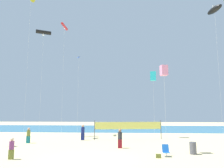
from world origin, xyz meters
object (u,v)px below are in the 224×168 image
Objects in this scene: kite_cyan_box at (153,76)px; beachgoer_charcoal_shirt at (120,138)px; trash_barrel at (193,148)px; volleyball_net at (128,126)px; beachgoer_navy_shirt at (83,132)px; kite_blue_diamond at (79,59)px; folding_beach_chair at (166,150)px; beachgoer_plum_shirt at (12,148)px; kite_black_tube at (44,33)px; beach_handbag at (158,156)px; kite_black_inflatable at (215,10)px; beachgoer_olive_shirt at (28,135)px; kite_red_tube at (65,27)px; kite_pink_box at (164,71)px.

beachgoer_charcoal_shirt is at bearing -116.87° from kite_cyan_box.
volleyball_net is (-5.16, 9.06, 1.15)m from trash_barrel.
kite_cyan_box is (9.21, 3.25, 7.44)m from beachgoer_navy_shirt.
beachgoer_navy_shirt is 0.21× the size of kite_cyan_box.
kite_blue_diamond is at bearing -46.50° from beachgoer_navy_shirt.
beachgoer_plum_shirt is at bearing 172.26° from folding_beach_chair.
kite_black_tube is at bearing -153.90° from kite_blue_diamond.
kite_black_inflatable is (8.65, 8.82, 15.82)m from beach_handbag.
kite_black_inflatable is at bearing -49.37° from beachgoer_plum_shirt.
volleyball_net reaches higher than beachgoer_plum_shirt.
beachgoer_olive_shirt is 26.66m from kite_black_inflatable.
beachgoer_olive_shirt is at bearing 121.82° from beachgoer_charcoal_shirt.
beach_handbag is 25.46m from kite_red_tube.
volleyball_net is (8.63, 11.84, 0.82)m from beachgoer_plum_shirt.
beachgoer_navy_shirt is 12.49m from beach_handbag.
kite_pink_box is at bearing -61.40° from beachgoer_plum_shirt.
beachgoer_olive_shirt is 0.19× the size of kite_cyan_box.
kite_blue_diamond reaches higher than beachgoer_navy_shirt.
folding_beach_chair is at bearing 171.07° from beachgoer_olive_shirt.
folding_beach_chair is at bearing -157.74° from trash_barrel.
beachgoer_navy_shirt is 11.33m from beachgoer_plum_shirt.
beachgoer_plum_shirt is at bearing -152.78° from kite_black_inflatable.
beachgoer_plum_shirt is 20.10m from kite_blue_diamond.
beachgoer_navy_shirt is 12.27m from kite_cyan_box.
beachgoer_navy_shirt is at bearing 176.74° from kite_black_inflatable.
kite_red_tube reaches higher than kite_pink_box.
kite_black_tube is (-15.40, 12.58, 14.88)m from folding_beach_chair.
kite_black_tube is at bearing -62.13° from beachgoer_olive_shirt.
folding_beach_chair is at bearing -54.95° from kite_blue_diamond.
kite_pink_box is (-0.48, -10.98, -1.39)m from kite_cyan_box.
beachgoer_olive_shirt is 1.90× the size of folding_beach_chair.
volleyball_net is at bearing -22.68° from beachgoer_plum_shirt.
folding_beach_chair is (11.43, 1.81, -0.36)m from beachgoer_plum_shirt.
beachgoer_navy_shirt is 0.25× the size of kite_pink_box.
beachgoer_charcoal_shirt is 0.24× the size of kite_pink_box.
kite_blue_diamond reaches higher than beachgoer_olive_shirt.
beachgoer_plum_shirt is 13.67m from kite_pink_box.
volleyball_net reaches higher than beach_handbag.
beachgoer_olive_shirt reaches higher than beachgoer_plum_shirt.
kite_pink_box reaches higher than beach_handbag.
beachgoer_olive_shirt is at bearing -174.80° from kite_black_inflatable.
volleyball_net is 18.02m from kite_black_inflatable.
beachgoer_plum_shirt is 1.74× the size of folding_beach_chair.
beachgoer_olive_shirt is 15.87m from kite_black_tube.
kite_cyan_box is (12.23, 14.17, 7.61)m from beachgoer_plum_shirt.
trash_barrel is 25.95m from kite_red_tube.
beachgoer_charcoal_shirt is at bearing -37.55° from kite_black_tube.
volleyball_net is at bearing 170.20° from kite_black_inflatable.
beach_handbag is (10.76, 1.16, -0.67)m from beachgoer_plum_shirt.
volleyball_net reaches higher than beachgoer_charcoal_shirt.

